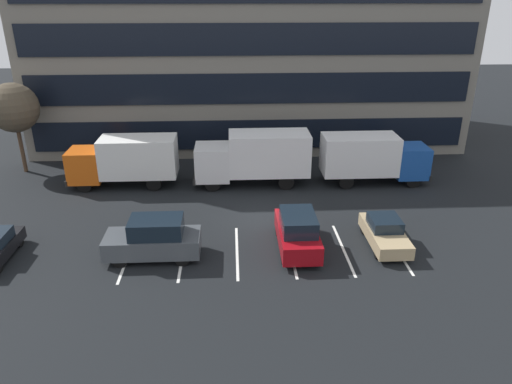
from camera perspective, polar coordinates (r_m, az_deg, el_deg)
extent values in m
plane|color=black|center=(28.61, 0.41, -3.17)|extent=(120.00, 120.00, 0.00)
cube|color=slate|center=(43.78, -1.02, 18.31)|extent=(35.24, 13.75, 18.00)
cube|color=black|center=(38.23, -0.56, 6.88)|extent=(33.83, 0.16, 2.30)
cube|color=black|center=(37.38, -0.59, 12.19)|extent=(33.83, 0.16, 2.30)
cube|color=black|center=(36.87, -0.61, 17.69)|extent=(33.83, 0.16, 2.30)
cube|color=silver|center=(25.74, -14.94, -7.24)|extent=(0.14, 5.40, 0.01)
cube|color=silver|center=(25.29, -8.68, -7.23)|extent=(0.14, 5.40, 0.01)
cube|color=silver|center=(25.15, -2.27, -7.14)|extent=(0.14, 5.40, 0.01)
cube|color=silver|center=(25.33, 4.12, -6.96)|extent=(0.14, 5.40, 0.01)
cube|color=silver|center=(25.80, 10.35, -6.70)|extent=(0.14, 5.40, 0.01)
cube|color=silver|center=(26.57, 16.27, -6.38)|extent=(0.14, 5.40, 0.01)
cube|color=#D85914|center=(34.64, -19.56, 3.05)|extent=(2.15, 2.35, 2.15)
cube|color=black|center=(34.83, -21.32, 3.65)|extent=(0.06, 1.97, 0.95)
cube|color=white|center=(33.61, -13.75, 4.12)|extent=(5.09, 2.45, 2.64)
cube|color=black|center=(35.29, -21.11, 1.57)|extent=(0.20, 2.35, 0.39)
cylinder|color=black|center=(34.11, -19.76, 0.77)|extent=(0.98, 0.29, 0.98)
cylinder|color=black|center=(35.91, -18.92, 1.99)|extent=(0.98, 0.29, 0.98)
cylinder|color=black|center=(33.05, -12.05, 0.96)|extent=(0.98, 0.29, 0.98)
cylinder|color=black|center=(34.91, -11.58, 2.21)|extent=(0.98, 0.29, 0.98)
cube|color=#194799|center=(35.12, 17.85, 3.55)|extent=(2.16, 2.35, 2.16)
cube|color=black|center=(35.37, 19.54, 4.20)|extent=(0.06, 1.98, 0.95)
cube|color=white|center=(33.83, 12.18, 4.40)|extent=(5.10, 2.45, 2.65)
cube|color=black|center=(35.83, 19.36, 2.14)|extent=(0.20, 2.35, 0.39)
cylinder|color=black|center=(36.36, 17.12, 2.49)|extent=(0.98, 0.29, 0.98)
cylinder|color=black|center=(34.60, 18.19, 1.30)|extent=(0.98, 0.29, 0.98)
cylinder|color=black|center=(35.05, 9.95, 2.42)|extent=(0.98, 0.29, 0.98)
cylinder|color=black|center=(33.22, 10.68, 1.19)|extent=(0.98, 0.29, 0.98)
cube|color=white|center=(32.99, -5.20, 3.56)|extent=(2.31, 2.52, 2.31)
cube|color=black|center=(32.91, -7.21, 4.27)|extent=(0.06, 2.12, 1.02)
cube|color=white|center=(32.87, 1.57, 4.64)|extent=(5.46, 2.62, 2.83)
cube|color=black|center=(33.41, -7.21, 1.90)|extent=(0.21, 2.52, 0.42)
cylinder|color=black|center=(32.39, -5.19, 1.00)|extent=(1.05, 0.31, 1.05)
cylinder|color=black|center=(34.40, -5.08, 2.35)|extent=(1.05, 0.31, 1.05)
cylinder|color=black|center=(32.56, 3.60, 1.17)|extent=(1.05, 0.31, 1.05)
cylinder|color=black|center=(34.57, 3.20, 2.51)|extent=(1.05, 0.31, 1.05)
cube|color=maroon|center=(25.22, 4.91, -5.16)|extent=(1.96, 4.63, 0.96)
cube|color=black|center=(24.60, 5.05, -3.55)|extent=(1.73, 2.55, 0.86)
cylinder|color=black|center=(26.62, 2.62, -4.50)|extent=(0.22, 0.69, 0.69)
cylinder|color=black|center=(26.83, 6.29, -4.38)|extent=(0.22, 0.69, 0.69)
cylinder|color=black|center=(24.05, 3.29, -7.77)|extent=(0.22, 0.69, 0.69)
cylinder|color=black|center=(24.28, 7.37, -7.61)|extent=(0.22, 0.69, 0.69)
cube|color=#474C51|center=(24.88, -12.15, -6.00)|extent=(4.77, 2.02, 0.98)
cube|color=black|center=(24.41, -11.78, -4.08)|extent=(2.62, 1.78, 0.88)
cylinder|color=black|center=(24.64, -15.90, -7.87)|extent=(0.70, 0.23, 0.70)
cylinder|color=black|center=(26.14, -15.12, -5.88)|extent=(0.70, 0.23, 0.70)
cylinder|color=black|center=(24.12, -8.76, -7.89)|extent=(0.70, 0.23, 0.70)
cylinder|color=black|center=(25.65, -8.41, -5.85)|extent=(0.70, 0.23, 0.70)
cube|color=tan|center=(26.45, 15.05, -4.97)|extent=(1.76, 4.20, 0.68)
cube|color=black|center=(26.34, 15.06, -3.53)|extent=(1.55, 1.76, 0.59)
cylinder|color=black|center=(25.72, 17.48, -6.83)|extent=(0.21, 0.59, 0.59)
cylinder|color=black|center=(25.24, 14.22, -7.04)|extent=(0.21, 0.59, 0.59)
cylinder|color=black|center=(27.93, 15.68, -4.12)|extent=(0.21, 0.59, 0.59)
cylinder|color=black|center=(27.49, 12.66, -4.25)|extent=(0.21, 0.59, 0.59)
cylinder|color=black|center=(28.44, -26.29, -5.32)|extent=(0.20, 0.55, 0.55)
cylinder|color=#473323|center=(39.35, -26.07, 4.58)|extent=(0.28, 0.28, 3.45)
sphere|color=#4C4233|center=(38.60, -26.87, 8.93)|extent=(3.51, 3.51, 3.51)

